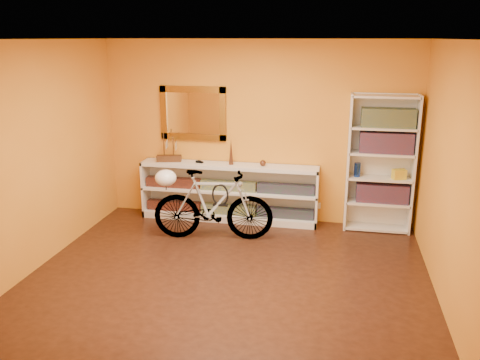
% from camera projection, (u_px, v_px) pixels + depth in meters
% --- Properties ---
extents(floor, '(4.50, 4.00, 0.01)m').
position_uv_depth(floor, '(228.00, 278.00, 5.66)').
color(floor, black).
rests_on(floor, ground).
extents(ceiling, '(4.50, 4.00, 0.01)m').
position_uv_depth(ceiling, '(226.00, 39.00, 4.94)').
color(ceiling, silver).
rests_on(ceiling, ground).
extents(back_wall, '(4.50, 0.01, 2.60)m').
position_uv_depth(back_wall, '(258.00, 132.00, 7.19)').
color(back_wall, orange).
rests_on(back_wall, ground).
extents(left_wall, '(0.01, 4.00, 2.60)m').
position_uv_depth(left_wall, '(36.00, 157.00, 5.72)').
color(left_wall, orange).
rests_on(left_wall, ground).
extents(right_wall, '(0.01, 4.00, 2.60)m').
position_uv_depth(right_wall, '(452.00, 177.00, 4.87)').
color(right_wall, orange).
rests_on(right_wall, ground).
extents(gilt_mirror, '(0.98, 0.06, 0.78)m').
position_uv_depth(gilt_mirror, '(193.00, 113.00, 7.26)').
color(gilt_mirror, brown).
rests_on(gilt_mirror, back_wall).
extents(wall_socket, '(0.09, 0.02, 0.09)m').
position_uv_depth(wall_socket, '(317.00, 205.00, 7.29)').
color(wall_socket, silver).
rests_on(wall_socket, back_wall).
extents(console_unit, '(2.60, 0.35, 0.85)m').
position_uv_depth(console_unit, '(229.00, 192.00, 7.32)').
color(console_unit, silver).
rests_on(console_unit, floor).
extents(cd_row_lower, '(2.50, 0.13, 0.14)m').
position_uv_depth(cd_row_lower, '(229.00, 209.00, 7.38)').
color(cd_row_lower, black).
rests_on(cd_row_lower, console_unit).
extents(cd_row_upper, '(2.50, 0.13, 0.14)m').
position_uv_depth(cd_row_upper, '(228.00, 186.00, 7.27)').
color(cd_row_upper, navy).
rests_on(cd_row_upper, console_unit).
extents(model_ship, '(0.38, 0.21, 0.43)m').
position_uv_depth(model_ship, '(169.00, 147.00, 7.32)').
color(model_ship, '#3D2211').
rests_on(model_ship, console_unit).
extents(toy_car, '(0.00, 0.00, 0.00)m').
position_uv_depth(toy_car, '(200.00, 163.00, 7.29)').
color(toy_car, black).
rests_on(toy_car, console_unit).
extents(bronze_ornament, '(0.06, 0.06, 0.37)m').
position_uv_depth(bronze_ornament, '(231.00, 152.00, 7.15)').
color(bronze_ornament, '#512C1B').
rests_on(bronze_ornament, console_unit).
extents(decorative_orb, '(0.09, 0.09, 0.09)m').
position_uv_depth(decorative_orb, '(263.00, 163.00, 7.10)').
color(decorative_orb, '#512C1B').
rests_on(decorative_orb, console_unit).
extents(bookcase, '(0.90, 0.30, 1.90)m').
position_uv_depth(bookcase, '(381.00, 164.00, 6.80)').
color(bookcase, silver).
rests_on(bookcase, floor).
extents(book_row_a, '(0.70, 0.22, 0.26)m').
position_uv_depth(book_row_a, '(382.00, 193.00, 6.91)').
color(book_row_a, maroon).
rests_on(book_row_a, bookcase).
extents(book_row_b, '(0.70, 0.22, 0.28)m').
position_uv_depth(book_row_b, '(386.00, 142.00, 6.71)').
color(book_row_b, maroon).
rests_on(book_row_b, bookcase).
extents(book_row_c, '(0.70, 0.22, 0.25)m').
position_uv_depth(book_row_c, '(388.00, 118.00, 6.62)').
color(book_row_c, navy).
rests_on(book_row_c, bookcase).
extents(travel_mug, '(0.09, 0.09, 0.19)m').
position_uv_depth(travel_mug, '(357.00, 170.00, 6.87)').
color(travel_mug, '#16369C').
rests_on(travel_mug, bookcase).
extents(red_tin, '(0.13, 0.13, 0.16)m').
position_uv_depth(red_tin, '(368.00, 120.00, 6.71)').
color(red_tin, maroon).
rests_on(red_tin, bookcase).
extents(yellow_bag, '(0.20, 0.17, 0.13)m').
position_uv_depth(yellow_bag, '(399.00, 174.00, 6.75)').
color(yellow_bag, yellow).
rests_on(yellow_bag, bookcase).
extents(bicycle, '(0.63, 1.67, 0.96)m').
position_uv_depth(bicycle, '(213.00, 205.00, 6.61)').
color(bicycle, silver).
rests_on(bicycle, floor).
extents(helmet, '(0.29, 0.27, 0.22)m').
position_uv_depth(helmet, '(166.00, 178.00, 6.55)').
color(helmet, white).
rests_on(helmet, bicycle).
extents(u_lock, '(0.23, 0.02, 0.23)m').
position_uv_depth(u_lock, '(220.00, 195.00, 6.56)').
color(u_lock, black).
rests_on(u_lock, bicycle).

